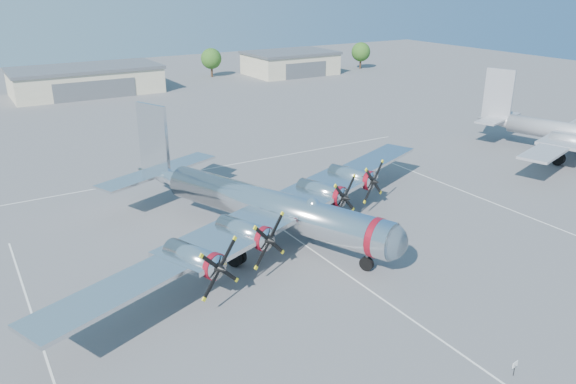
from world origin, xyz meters
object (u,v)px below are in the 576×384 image
tree_east (211,59)px  info_placard (515,366)px  hangar_center (86,80)px  hangar_east (290,63)px  twin_engine_east (560,154)px  tree_far_east (361,52)px  main_bomber_b29 (260,235)px

tree_east → info_placard: bearing=-105.1°
hangar_center → hangar_east: bearing=0.0°
hangar_east → twin_engine_east: bearing=-93.3°
hangar_east → tree_east: size_ratio=3.10×
tree_far_east → twin_engine_east: size_ratio=0.21×
tree_east → twin_engine_east: (13.68, -81.49, -4.22)m
hangar_center → twin_engine_east: (43.68, -75.45, -2.71)m
tree_east → tree_far_east: size_ratio=1.00×
hangar_center → tree_far_east: 68.05m
twin_engine_east → info_placard: bearing=-165.1°
hangar_east → tree_far_east: tree_far_east is taller
hangar_east → info_placard: (-46.94, -101.48, -2.03)m
hangar_center → tree_far_east: tree_far_east is taller
info_placard → hangar_center: bearing=83.5°
tree_far_east → info_placard: tree_far_east is taller
hangar_center → twin_engine_east: 87.22m
main_bomber_b29 → hangar_center: bearing=66.1°
tree_east → main_bomber_b29: tree_east is taller
hangar_center → main_bomber_b29: size_ratio=0.61×
hangar_east → tree_far_east: 20.15m
tree_far_east → hangar_east: bearing=174.4°
hangar_east → main_bomber_b29: (-50.39, -76.91, -2.71)m
tree_east → tree_far_east: bearing=-11.9°
tree_far_east → twin_engine_east: 77.52m
hangar_center → main_bomber_b29: (-2.39, -76.91, -2.71)m
tree_east → main_bomber_b29: bearing=-111.3°
tree_far_east → hangar_center: bearing=178.3°
hangar_center → twin_engine_east: size_ratio=0.89×
twin_engine_east → info_placard: twin_engine_east is taller
tree_east → tree_far_east: 38.83m
info_placard → twin_engine_east: bearing=24.3°
hangar_east → info_placard: hangar_east is taller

